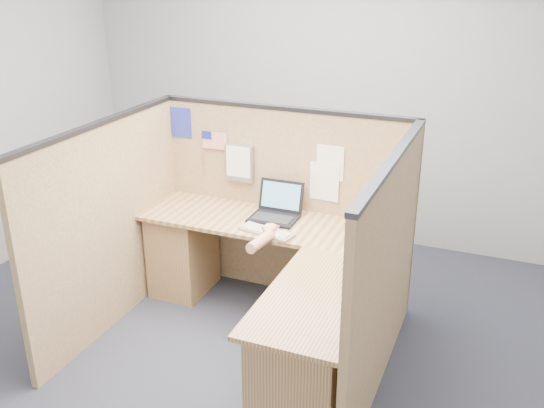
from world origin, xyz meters
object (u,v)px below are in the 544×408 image
at_px(mouse, 270,231).
at_px(laptop, 277,209).
at_px(l_desk, 271,290).
at_px(keyboard, 266,232).

bearing_deg(mouse, laptop, 103.54).
xyz_separation_m(l_desk, keyboard, (-0.12, 0.19, 0.35)).
bearing_deg(mouse, l_desk, -65.53).
bearing_deg(l_desk, laptop, 107.84).
bearing_deg(l_desk, keyboard, 121.75).
distance_m(laptop, keyboard, 0.32).
relative_size(l_desk, laptop, 5.55).
distance_m(laptop, mouse, 0.32).
bearing_deg(keyboard, mouse, 12.38).
relative_size(l_desk, mouse, 17.12).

